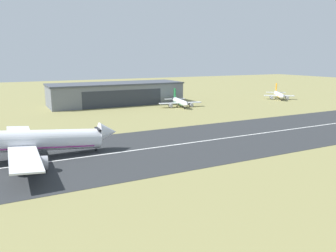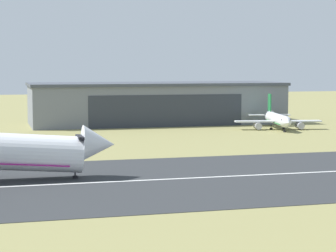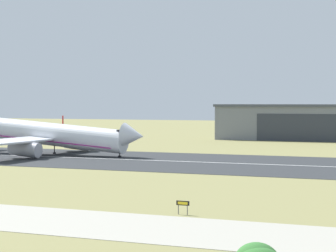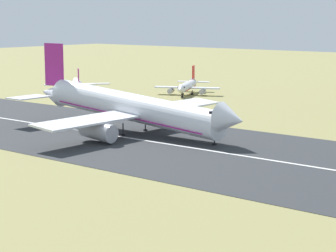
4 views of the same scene
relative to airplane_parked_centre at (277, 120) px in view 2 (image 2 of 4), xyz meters
name	(u,v)px [view 2 (image 2 of 4)]	position (x,y,z in m)	size (l,w,h in m)	color
runway_strip	(213,177)	(-44.42, -71.97, -2.78)	(515.28, 46.75, 0.06)	#2B2D30
runway_centreline	(213,177)	(-44.42, -71.97, -2.75)	(463.75, 0.70, 0.01)	silver
hangar_building	(156,103)	(-28.63, 27.65, 3.63)	(78.90, 26.91, 12.85)	slate
airplane_parked_centre	(277,120)	(0.00, 0.00, 0.00)	(24.78, 25.28, 9.71)	silver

